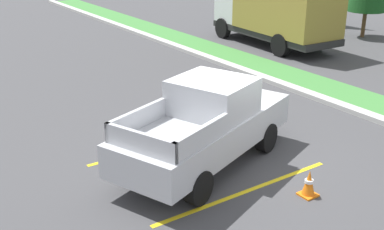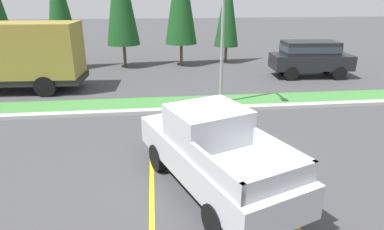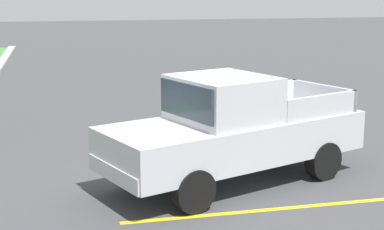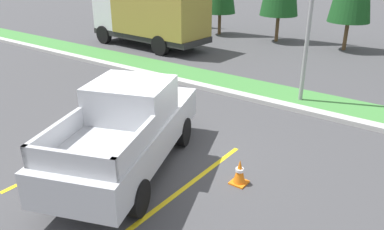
{
  "view_description": "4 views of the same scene",
  "coord_description": "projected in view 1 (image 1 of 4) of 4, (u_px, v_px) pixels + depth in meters",
  "views": [
    {
      "loc": [
        8.49,
        -7.16,
        5.49
      ],
      "look_at": [
        -0.26,
        -1.19,
        1.33
      ],
      "focal_mm": 45.8,
      "sensor_mm": 36.0,
      "label": 1
    },
    {
      "loc": [
        -1.5,
        -8.06,
        4.72
      ],
      "look_at": [
        -0.41,
        1.36,
        1.19
      ],
      "focal_mm": 30.75,
      "sensor_mm": 36.0,
      "label": 2
    },
    {
      "loc": [
        -10.43,
        2.38,
        3.67
      ],
      "look_at": [
        -0.65,
        0.07,
        1.49
      ],
      "focal_mm": 54.26,
      "sensor_mm": 36.0,
      "label": 3
    },
    {
      "loc": [
        5.75,
        -6.41,
        4.79
      ],
      "look_at": [
        0.74,
        0.42,
        1.18
      ],
      "focal_mm": 35.64,
      "sensor_mm": 36.0,
      "label": 4
    }
  ],
  "objects": [
    {
      "name": "ground_plane",
      "position": [
        237.0,
        158.0,
        12.29
      ],
      "size": [
        120.0,
        120.0,
        0.0
      ],
      "primitive_type": "plane",
      "color": "#424244"
    },
    {
      "name": "parking_line_far",
      "position": [
        246.0,
        191.0,
        10.73
      ],
      "size": [
        0.12,
        4.8,
        0.01
      ],
      "primitive_type": "cube",
      "color": "yellow",
      "rests_on": "ground"
    },
    {
      "name": "parking_line_near",
      "position": [
        171.0,
        143.0,
        13.12
      ],
      "size": [
        0.12,
        4.8,
        0.01
      ],
      "primitive_type": "cube",
      "color": "yellow",
      "rests_on": "ground"
    },
    {
      "name": "cargo_truck_distant",
      "position": [
        277.0,
        7.0,
        22.83
      ],
      "size": [
        6.9,
        2.75,
        3.4
      ],
      "color": "black",
      "rests_on": "ground"
    },
    {
      "name": "traffic_cone",
      "position": [
        309.0,
        184.0,
        10.48
      ],
      "size": [
        0.36,
        0.36,
        0.6
      ],
      "color": "orange",
      "rests_on": "ground"
    },
    {
      "name": "curb_strip",
      "position": [
        365.0,
        114.0,
        14.88
      ],
      "size": [
        56.0,
        0.4,
        0.15
      ],
      "primitive_type": "cube",
      "color": "#B2B2AD",
      "rests_on": "ground"
    },
    {
      "name": "pickup_truck_main",
      "position": [
        207.0,
        125.0,
        11.58
      ],
      "size": [
        3.64,
        5.55,
        2.1
      ],
      "color": "black",
      "rests_on": "ground"
    }
  ]
}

